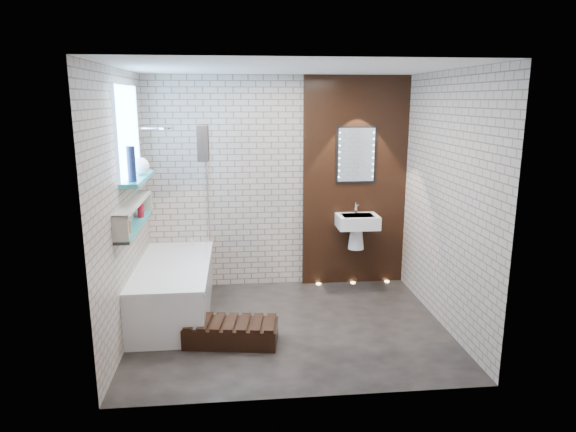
{
  "coord_description": "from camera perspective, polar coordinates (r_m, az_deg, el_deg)",
  "views": [
    {
      "loc": [
        -0.51,
        -4.89,
        2.31
      ],
      "look_at": [
        0.0,
        0.15,
        1.15
      ],
      "focal_mm": 31.76,
      "sensor_mm": 36.0,
      "label": 1
    }
  ],
  "objects": [
    {
      "name": "floor_uplights",
      "position": [
        6.68,
        7.29,
        -7.41
      ],
      "size": [
        0.96,
        0.06,
        0.01
      ],
      "color": "#FFD899",
      "rests_on": "ground"
    },
    {
      "name": "washbasin",
      "position": [
        6.33,
        7.74,
        -1.13
      ],
      "size": [
        0.5,
        0.36,
        0.58
      ],
      "color": "white",
      "rests_on": "walnut_panel"
    },
    {
      "name": "towel",
      "position": [
        5.68,
        -9.49,
        8.08
      ],
      "size": [
        0.11,
        0.29,
        0.38
      ],
      "primitive_type": "cube",
      "color": "black",
      "rests_on": "bath_screen"
    },
    {
      "name": "bathtub",
      "position": [
        5.76,
        -12.66,
        -7.97
      ],
      "size": [
        0.79,
        1.74,
        0.7
      ],
      "color": "white",
      "rests_on": "ground"
    },
    {
      "name": "led_mirror",
      "position": [
        6.33,
        7.65,
        6.8
      ],
      "size": [
        0.5,
        0.02,
        0.7
      ],
      "color": "black",
      "rests_on": "walnut_panel"
    },
    {
      "name": "clerestory_window",
      "position": [
        5.36,
        -17.32,
        7.94
      ],
      "size": [
        0.18,
        1.0,
        0.94
      ],
      "color": "#7FADE0",
      "rests_on": "room_shell"
    },
    {
      "name": "niche_bottles",
      "position": [
        5.32,
        -16.68,
        -0.07
      ],
      "size": [
        0.06,
        0.87,
        0.15
      ],
      "color": "maroon",
      "rests_on": "display_niche"
    },
    {
      "name": "walnut_panel",
      "position": [
        6.41,
        7.48,
        3.73
      ],
      "size": [
        1.3,
        0.06,
        2.6
      ],
      "primitive_type": "cube",
      "color": "black",
      "rests_on": "ground"
    },
    {
      "name": "display_niche",
      "position": [
        5.26,
        -16.81,
        0.16
      ],
      "size": [
        0.14,
        1.3,
        0.26
      ],
      "color": "teal",
      "rests_on": "room_shell"
    },
    {
      "name": "room_shell",
      "position": [
        5.02,
        0.17,
        1.29
      ],
      "size": [
        3.24,
        3.2,
        2.6
      ],
      "color": "#BAA494",
      "rests_on": "ground"
    },
    {
      "name": "shower_head",
      "position": [
        5.9,
        -13.65,
        9.53
      ],
      "size": [
        0.18,
        0.18,
        0.02
      ],
      "primitive_type": "cylinder",
      "color": "silver",
      "rests_on": "room_shell"
    },
    {
      "name": "ground",
      "position": [
        5.43,
        0.16,
        -12.26
      ],
      "size": [
        3.2,
        3.2,
        0.0
      ],
      "primitive_type": "plane",
      "color": "black",
      "rests_on": "ground"
    },
    {
      "name": "walnut_step",
      "position": [
        5.1,
        -6.37,
        -12.9
      ],
      "size": [
        0.94,
        0.52,
        0.2
      ],
      "primitive_type": "cube",
      "rotation": [
        0.0,
        0.0,
        -0.15
      ],
      "color": "black",
      "rests_on": "ground"
    },
    {
      "name": "sill_vases",
      "position": [
        5.37,
        -16.44,
        5.43
      ],
      "size": [
        0.18,
        0.57,
        0.34
      ],
      "color": "white",
      "rests_on": "clerestory_window"
    },
    {
      "name": "bath_screen",
      "position": [
        5.88,
        -9.2,
        2.65
      ],
      "size": [
        0.01,
        0.78,
        1.4
      ],
      "primitive_type": "cube",
      "color": "white",
      "rests_on": "bathtub"
    }
  ]
}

